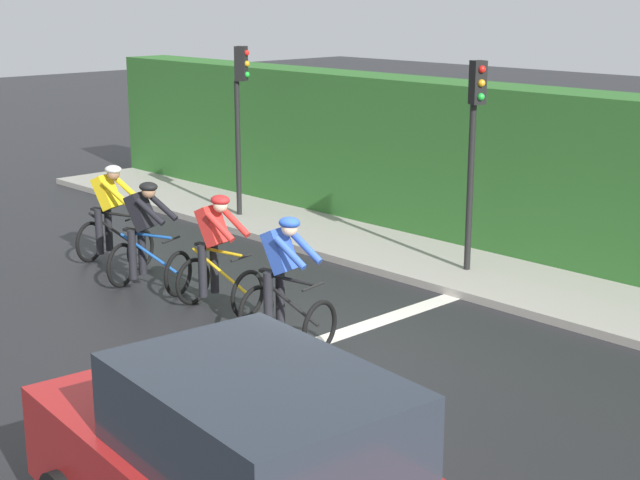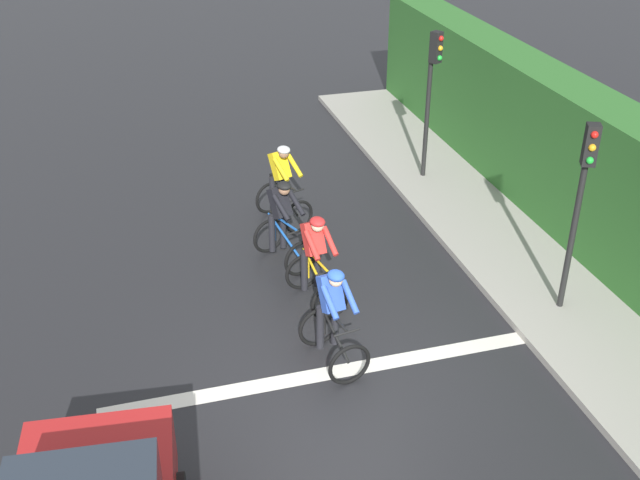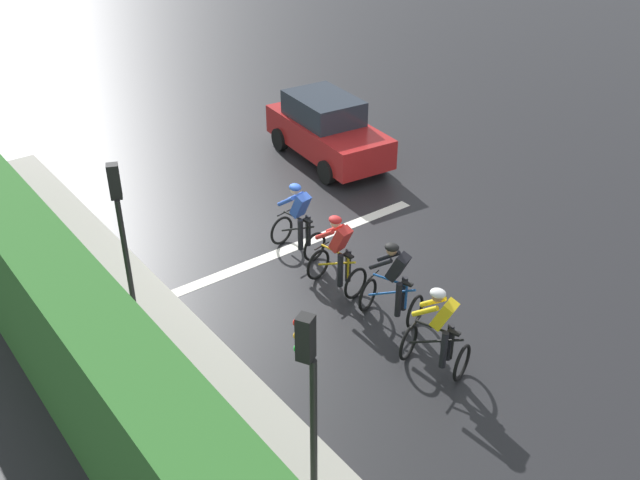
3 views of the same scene
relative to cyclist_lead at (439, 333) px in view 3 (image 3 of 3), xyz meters
name	(u,v)px [view 3 (image 3 of 3)]	position (x,y,z in m)	size (l,w,h in m)	color
ground_plane	(284,242)	(-0.32, -5.14, -0.80)	(80.00, 80.00, 0.00)	black
sidewalk_kerb	(144,364)	(4.09, -3.14, -0.74)	(2.80, 20.04, 0.12)	#9E998E
stone_wall_low	(93,375)	(4.99, -3.14, -0.51)	(0.44, 20.04, 0.58)	gray
hedge_wall	(64,330)	(5.29, -3.14, 0.61)	(1.10, 20.04, 2.81)	#2D6628
road_marking_stop_line	(292,248)	(-0.32, -4.84, -0.79)	(7.00, 0.30, 0.01)	silver
cyclist_lead	(439,333)	(0.00, 0.00, 0.00)	(1.01, 1.25, 1.66)	black
cyclist_second	(394,284)	(-0.37, -1.55, 0.00)	(1.02, 1.25, 1.66)	black
cyclist_mid	(338,256)	(-0.16, -2.98, 0.00)	(0.86, 1.18, 1.66)	black
cyclist_fourth	(299,221)	(-0.34, -4.60, 0.00)	(0.86, 1.18, 1.66)	black
car_red	(327,129)	(-3.89, -8.19, 0.08)	(2.19, 4.25, 1.76)	#B21E1E
traffic_light_near_crossing	(121,223)	(3.65, -4.41, 1.43)	(0.26, 0.30, 3.34)	black
traffic_light_far_junction	(309,388)	(3.51, 1.01, 1.43)	(0.27, 0.29, 3.34)	black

